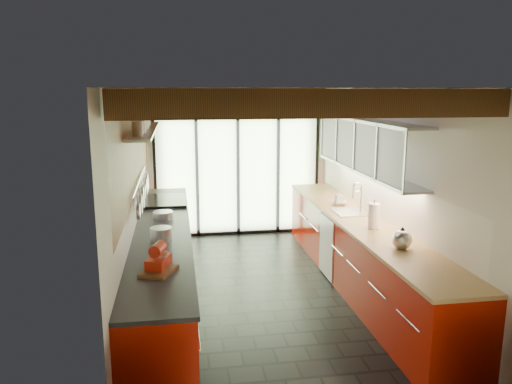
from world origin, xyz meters
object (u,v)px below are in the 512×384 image
Objects in this scene: kettle at (402,238)px; paper_towel at (374,216)px; soap_bottle at (339,197)px; bowl at (340,203)px; stand_mixer at (158,259)px.

paper_towel is at bearing 90.00° from kettle.
bowl is at bearing -90.00° from soap_bottle.
paper_towel reaches higher than bowl.
paper_towel reaches higher than stand_mixer.
kettle reaches higher than bowl.
stand_mixer is at bearing -137.99° from bowl.
kettle is 1.43× the size of bowl.
soap_bottle is (0.00, 1.31, -0.05)m from paper_towel.
stand_mixer is at bearing -158.32° from paper_towel.
soap_bottle is 0.09m from bowl.
kettle is 0.78m from paper_towel.
kettle is at bearing -90.00° from soap_bottle.
stand_mixer is 0.90× the size of paper_towel.
paper_towel is 1.28m from bowl.
paper_towel is at bearing 21.68° from stand_mixer.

